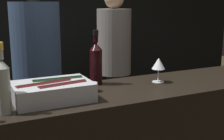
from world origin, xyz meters
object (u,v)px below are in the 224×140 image
object	(u,v)px
candle_votive	(92,87)
person_blond_tee	(114,58)
ice_bin_with_bottles	(53,90)
red_wine_bottle_black_foil	(96,62)
wine_glass	(159,64)
person_grey_polo	(37,70)
rose_wine_bottle	(3,85)

from	to	relation	value
candle_votive	person_blond_tee	xyz separation A→B (m)	(0.84, 1.40, -0.13)
ice_bin_with_bottles	red_wine_bottle_black_foil	bearing A→B (deg)	31.47
ice_bin_with_bottles	wine_glass	distance (m)	0.73
person_blond_tee	person_grey_polo	size ratio (longest dim) A/B	0.96
red_wine_bottle_black_foil	rose_wine_bottle	size ratio (longest dim) A/B	1.02
candle_votive	rose_wine_bottle	bearing A→B (deg)	-162.28
rose_wine_bottle	person_blond_tee	xyz separation A→B (m)	(1.35, 1.56, -0.24)
ice_bin_with_bottles	person_blond_tee	size ratio (longest dim) A/B	0.24
wine_glass	person_blond_tee	bearing A→B (deg)	75.41
red_wine_bottle_black_foil	person_blond_tee	bearing A→B (deg)	59.26
candle_votive	person_blond_tee	size ratio (longest dim) A/B	0.04
ice_bin_with_bottles	candle_votive	size ratio (longest dim) A/B	6.13
ice_bin_with_bottles	person_grey_polo	xyz separation A→B (m)	(0.15, 1.06, -0.12)
wine_glass	person_blond_tee	xyz separation A→B (m)	(0.36, 1.39, -0.22)
red_wine_bottle_black_foil	person_grey_polo	xyz separation A→B (m)	(-0.19, 0.85, -0.21)
ice_bin_with_bottles	wine_glass	bearing A→B (deg)	5.85
red_wine_bottle_black_foil	candle_votive	bearing A→B (deg)	-121.87
candle_votive	person_blond_tee	bearing A→B (deg)	59.14
wine_glass	person_blond_tee	size ratio (longest dim) A/B	0.10
wine_glass	rose_wine_bottle	distance (m)	1.00
person_grey_polo	rose_wine_bottle	bearing A→B (deg)	101.69
red_wine_bottle_black_foil	person_blond_tee	xyz separation A→B (m)	(0.75, 1.26, -0.25)
wine_glass	rose_wine_bottle	xyz separation A→B (m)	(-0.99, -0.17, 0.02)
rose_wine_bottle	person_blond_tee	world-z (taller)	person_blond_tee
red_wine_bottle_black_foil	person_grey_polo	world-z (taller)	person_grey_polo
ice_bin_with_bottles	candle_votive	xyz separation A→B (m)	(0.25, 0.07, -0.03)
rose_wine_bottle	person_grey_polo	size ratio (longest dim) A/B	0.19
wine_glass	candle_votive	xyz separation A→B (m)	(-0.47, -0.01, -0.09)
rose_wine_bottle	red_wine_bottle_black_foil	bearing A→B (deg)	26.96
candle_votive	red_wine_bottle_black_foil	xyz separation A→B (m)	(0.09, 0.14, 0.12)
wine_glass	rose_wine_bottle	world-z (taller)	rose_wine_bottle
red_wine_bottle_black_foil	person_blond_tee	world-z (taller)	person_blond_tee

